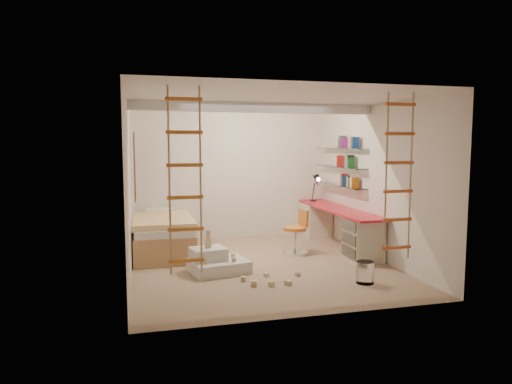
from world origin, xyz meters
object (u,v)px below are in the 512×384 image
object	(u,v)px
bed	(162,235)
swivel_chair	(296,238)
desk	(337,226)
play_platform	(216,263)

from	to	relation	value
bed	swivel_chair	size ratio (longest dim) A/B	2.55
desk	bed	world-z (taller)	desk
swivel_chair	play_platform	bearing A→B (deg)	-153.52
desk	bed	xyz separation A→B (m)	(-3.20, 0.36, -0.07)
play_platform	desk	bearing A→B (deg)	23.37
desk	bed	distance (m)	3.22
desk	swivel_chair	bearing A→B (deg)	-162.23
desk	play_platform	xyz separation A→B (m)	(-2.47, -1.07, -0.26)
desk	play_platform	bearing A→B (deg)	-156.63
desk	bed	size ratio (longest dim) A/B	1.40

